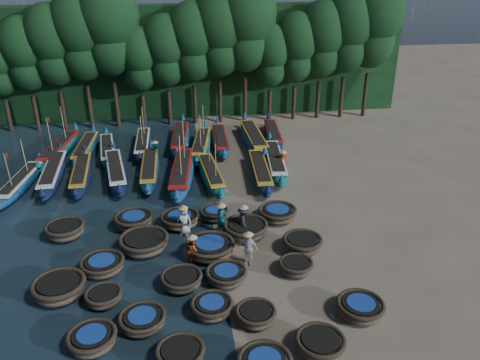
{
  "coord_description": "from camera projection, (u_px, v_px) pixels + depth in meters",
  "views": [
    {
      "loc": [
        -1.75,
        -21.41,
        13.3
      ],
      "look_at": [
        1.95,
        4.24,
        1.3
      ],
      "focal_mm": 35.0,
      "sensor_mm": 36.0,
      "label": 1
    }
  ],
  "objects": [
    {
      "name": "coracle_17",
      "position": [
        210.0,
        248.0,
        23.25
      ],
      "size": [
        2.71,
        2.71,
        0.81
      ],
      "rotation": [
        0.0,
        0.0,
        0.19
      ],
      "color": "brown",
      "rests_on": "ground"
    },
    {
      "name": "long_boat_14",
      "position": [
        201.0,
        145.0,
        36.24
      ],
      "size": [
        2.58,
        7.94,
        3.41
      ],
      "rotation": [
        0.0,
        0.0,
        -0.15
      ],
      "color": "#105E5C",
      "rests_on": "ground"
    },
    {
      "name": "tree_10",
      "position": [
        271.0,
        55.0,
        41.41
      ],
      "size": [
        3.68,
        3.68,
        8.68
      ],
      "color": "black",
      "rests_on": "ground"
    },
    {
      "name": "tree_1",
      "position": [
        25.0,
        53.0,
        38.44
      ],
      "size": [
        4.09,
        4.09,
        9.65
      ],
      "color": "black",
      "rests_on": "ground"
    },
    {
      "name": "tree_12",
      "position": [
        322.0,
        38.0,
        41.44
      ],
      "size": [
        4.51,
        4.51,
        10.63
      ],
      "color": "black",
      "rests_on": "ground"
    },
    {
      "name": "tree_13",
      "position": [
        348.0,
        30.0,
        41.45
      ],
      "size": [
        4.92,
        4.92,
        11.6
      ],
      "color": "black",
      "rests_on": "ground"
    },
    {
      "name": "long_boat_13",
      "position": [
        180.0,
        139.0,
        37.5
      ],
      "size": [
        2.15,
        8.4,
        1.48
      ],
      "rotation": [
        0.0,
        0.0,
        -0.08
      ],
      "color": "navy",
      "rests_on": "ground"
    },
    {
      "name": "coracle_21",
      "position": [
        134.0,
        220.0,
        25.72
      ],
      "size": [
        2.44,
        2.44,
        0.81
      ],
      "rotation": [
        0.0,
        0.0,
        0.27
      ],
      "color": "brown",
      "rests_on": "ground"
    },
    {
      "name": "tree_7",
      "position": [
        192.0,
        41.0,
        39.95
      ],
      "size": [
        4.51,
        4.51,
        10.63
      ],
      "color": "black",
      "rests_on": "ground"
    },
    {
      "name": "coracle_19",
      "position": [
        302.0,
        244.0,
        23.61
      ],
      "size": [
        2.05,
        2.05,
        0.8
      ],
      "rotation": [
        0.0,
        0.0,
        -0.04
      ],
      "color": "brown",
      "rests_on": "ground"
    },
    {
      "name": "ground",
      "position": [
        215.0,
        237.0,
        25.05
      ],
      "size": [
        120.0,
        120.0,
        0.0
      ],
      "primitive_type": "plane",
      "color": "gray",
      "rests_on": "ground"
    },
    {
      "name": "coracle_16",
      "position": [
        144.0,
        243.0,
        23.67
      ],
      "size": [
        2.76,
        2.76,
        0.83
      ],
      "rotation": [
        0.0,
        0.0,
        0.18
      ],
      "color": "brown",
      "rests_on": "ground"
    },
    {
      "name": "long_boat_4",
      "position": [
        150.0,
        169.0,
        32.01
      ],
      "size": [
        1.41,
        7.87,
        1.39
      ],
      "rotation": [
        0.0,
        0.0,
        -0.0
      ],
      "color": "navy",
      "rests_on": "ground"
    },
    {
      "name": "coracle_8",
      "position": [
        256.0,
        315.0,
        18.93
      ],
      "size": [
        1.96,
        1.96,
        0.66
      ],
      "rotation": [
        0.0,
        0.0,
        0.31
      ],
      "color": "brown",
      "rests_on": "ground"
    },
    {
      "name": "coracle_7",
      "position": [
        212.0,
        307.0,
        19.37
      ],
      "size": [
        2.03,
        2.03,
        0.66
      ],
      "rotation": [
        0.0,
        0.0,
        -0.27
      ],
      "color": "brown",
      "rests_on": "ground"
    },
    {
      "name": "long_boat_6",
      "position": [
        211.0,
        174.0,
        31.33
      ],
      "size": [
        1.9,
        7.46,
        3.18
      ],
      "rotation": [
        0.0,
        0.0,
        0.08
      ],
      "color": "#105E5C",
      "rests_on": "ground"
    },
    {
      "name": "tree_8",
      "position": [
        219.0,
        32.0,
        39.96
      ],
      "size": [
        4.92,
        4.92,
        11.6
      ],
      "color": "black",
      "rests_on": "ground"
    },
    {
      "name": "tree_3",
      "position": [
        80.0,
        35.0,
        38.47
      ],
      "size": [
        4.92,
        4.92,
        11.6
      ],
      "color": "black",
      "rests_on": "ground"
    },
    {
      "name": "long_boat_8",
      "position": [
        275.0,
        162.0,
        33.14
      ],
      "size": [
        2.31,
        8.35,
        1.48
      ],
      "rotation": [
        0.0,
        0.0,
        -0.11
      ],
      "color": "#105E5C",
      "rests_on": "ground"
    },
    {
      "name": "long_boat_0",
      "position": [
        20.0,
        183.0,
        30.04
      ],
      "size": [
        2.17,
        7.27,
        3.11
      ],
      "rotation": [
        0.0,
        0.0,
        -0.13
      ],
      "color": "navy",
      "rests_on": "ground"
    },
    {
      "name": "tree_14",
      "position": [
        373.0,
        21.0,
        41.47
      ],
      "size": [
        5.34,
        5.34,
        12.58
      ],
      "color": "black",
      "rests_on": "ground"
    },
    {
      "name": "long_boat_12",
      "position": [
        143.0,
        144.0,
        36.57
      ],
      "size": [
        1.35,
        7.53,
        3.2
      ],
      "rotation": [
        0.0,
        0.0,
        -0.0
      ],
      "color": "#0F1538",
      "rests_on": "ground"
    },
    {
      "name": "fisherman_1",
      "position": [
        221.0,
        218.0,
        24.99
      ],
      "size": [
        0.76,
        0.7,
        1.95
      ],
      "rotation": [
        0.0,
        0.0,
        5.71
      ],
      "color": "#185B65",
      "rests_on": "ground"
    },
    {
      "name": "coracle_22",
      "position": [
        180.0,
        219.0,
        25.92
      ],
      "size": [
        2.66,
        2.66,
        0.74
      ],
      "rotation": [
        0.0,
        0.0,
        0.4
      ],
      "color": "brown",
      "rests_on": "ground"
    },
    {
      "name": "coracle_14",
      "position": [
        296.0,
        266.0,
        21.97
      ],
      "size": [
        1.91,
        1.91,
        0.67
      ],
      "rotation": [
        0.0,
        0.0,
        -0.32
      ],
      "color": "brown",
      "rests_on": "ground"
    },
    {
      "name": "long_boat_3",
      "position": [
        116.0,
        171.0,
        31.69
      ],
      "size": [
        2.65,
        8.0,
        1.42
      ],
      "rotation": [
        0.0,
        0.0,
        0.16
      ],
      "color": "#0F1538",
      "rests_on": "ground"
    },
    {
      "name": "coracle_6",
      "position": [
        142.0,
        320.0,
        18.67
      ],
      "size": [
        1.92,
        1.92,
        0.64
      ],
      "rotation": [
        0.0,
        0.0,
        0.05
      ],
      "color": "brown",
      "rests_on": "ground"
    },
    {
      "name": "tree_9",
      "position": [
        245.0,
        23.0,
        39.98
      ],
      "size": [
        5.34,
        5.34,
        12.58
      ],
      "color": "black",
      "rests_on": "ground"
    },
    {
      "name": "coracle_13",
      "position": [
        226.0,
        275.0,
        21.34
      ],
      "size": [
        2.33,
        2.33,
        0.68
      ],
      "rotation": [
        0.0,
        0.0,
        0.4
      ],
      "color": "brown",
      "rests_on": "ground"
    },
    {
      "name": "long_boat_2",
      "position": [
        81.0,
        174.0,
        31.33
      ],
      "size": [
        1.89,
        7.64,
        1.35
      ],
      "rotation": [
        0.0,
        0.0,
        0.07
      ],
      "color": "#0F1538",
      "rests_on": "ground"
    },
    {
      "name": "coracle_9",
      "position": [
        360.0,
        308.0,
        19.31
      ],
      "size": [
        2.34,
        2.34,
        0.68
      ],
      "rotation": [
        0.0,
        0.0,
        0.31
      ],
      "color": "brown",
      "rests_on": "ground"
    },
    {
      "name": "tree_5",
      "position": [
        139.0,
        58.0,
        39.92
      ],
      "size": [
        3.68,
        3.68,
        8.68
      ],
      "color": "black",
      "rests_on": "ground"
    },
    {
      "name": "coracle_23",
      "position": [
        214.0,
        214.0,
        26.63
      ],
      "size": [
        1.97,
        1.97,
        0.65
      ],
      "rotation": [
        0.0,
        0.0,
        -0.35
      ],
      "color": "brown",
      "rests_on": "ground"
    },
    {
      "name": "long_boat_16",
      "position": [
        254.0,
        138.0,
        37.49
      ],
      "size": [
        1.72,
        9.03,
        1.59
      ],
      "rotation": [
        0.0,
        0.0,
        0.02
      ],
      "color": "navy",
      "rests_on": "ground"
    },
    {
      "name": "long_boat_17",
      "position": [
        273.0,
        134.0,
        38.55
      ],
      "size": [
        2.05,
        7.66,
        1.35
      ],
      "rotation": [
        0.0,
        0.0,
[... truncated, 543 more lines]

